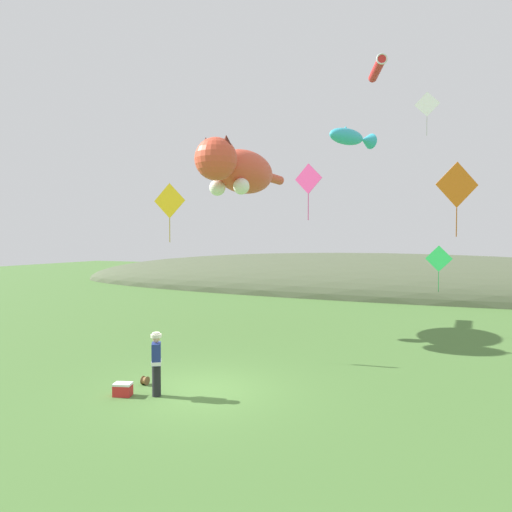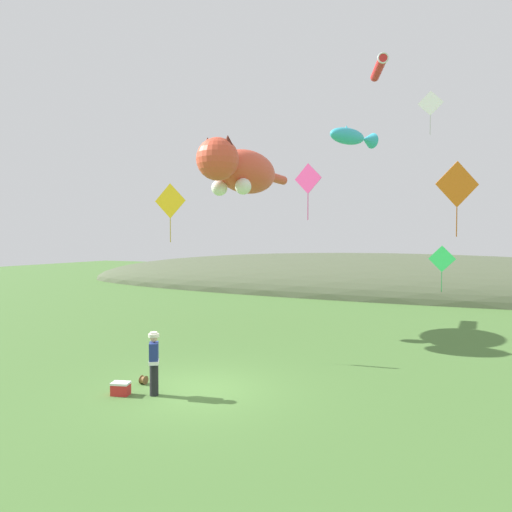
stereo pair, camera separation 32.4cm
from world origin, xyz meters
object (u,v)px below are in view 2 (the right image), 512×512
festival_attendant (154,361)px  kite_diamond_gold (170,201)px  picnic_cooler (121,389)px  kite_diamond_green (442,259)px  kite_spool (144,380)px  kite_giant_cat (241,171)px  kite_diamond_pink (308,179)px  kite_fish_windsock (352,137)px  kite_diamond_orange (457,185)px  kite_tube_streamer (379,68)px  kite_diamond_white (431,104)px

festival_attendant → kite_diamond_gold: 6.71m
picnic_cooler → kite_diamond_green: kite_diamond_green is taller
kite_spool → picnic_cooler: 1.03m
picnic_cooler → kite_giant_cat: (-1.19, 9.79, 7.44)m
kite_diamond_pink → kite_diamond_gold: size_ratio=0.88×
kite_spool → kite_fish_windsock: size_ratio=0.11×
kite_spool → kite_diamond_gold: bearing=112.8°
festival_attendant → kite_diamond_orange: 10.46m
kite_tube_streamer → kite_diamond_pink: bearing=-112.0°
kite_fish_windsock → kite_giant_cat: bearing=160.5°
kite_diamond_orange → kite_diamond_gold: kite_diamond_orange is taller
kite_diamond_white → kite_diamond_gold: (-8.48, -8.85, -4.94)m
kite_fish_windsock → kite_diamond_gold: size_ratio=1.04×
kite_spool → kite_diamond_green: kite_diamond_green is taller
picnic_cooler → kite_diamond_pink: bearing=54.7°
festival_attendant → kite_diamond_white: bearing=64.5°
festival_attendant → kite_fish_windsock: bearing=62.9°
kite_tube_streamer → kite_diamond_pink: size_ratio=1.11×
festival_attendant → kite_giant_cat: (-2.05, 9.42, 6.67)m
picnic_cooler → kite_tube_streamer: (5.33, 9.27, 11.10)m
kite_spool → kite_diamond_orange: (8.43, 4.55, 5.89)m
picnic_cooler → kite_diamond_white: size_ratio=0.28×
kite_diamond_orange → kite_giant_cat: bearing=156.3°
kite_diamond_white → kite_diamond_orange: (1.37, -7.70, -4.69)m
kite_diamond_green → kite_diamond_white: bearing=120.0°
kite_giant_cat → kite_fish_windsock: kite_giant_cat is taller
kite_spool → kite_giant_cat: bearing=97.5°
kite_diamond_green → kite_diamond_gold: size_ratio=0.94×
kite_diamond_orange → kite_diamond_gold: size_ratio=1.05×
kite_diamond_white → kite_diamond_green: (0.65, -1.13, -7.26)m
kite_fish_windsock → kite_diamond_white: bearing=66.6°
kite_tube_streamer → kite_diamond_green: 8.66m
festival_attendant → kite_diamond_pink: kite_diamond_pink is taller
festival_attendant → kite_diamond_green: (6.81, 11.77, 2.50)m
kite_spool → kite_fish_windsock: kite_fish_windsock is taller
kite_spool → kite_tube_streamer: size_ratio=0.12×
kite_spool → kite_fish_windsock: 11.52m
picnic_cooler → kite_diamond_orange: kite_diamond_orange is taller
festival_attendant → kite_fish_windsock: kite_fish_windsock is taller
kite_diamond_orange → kite_diamond_green: bearing=96.3°
kite_diamond_green → kite_diamond_orange: kite_diamond_orange is taller
kite_diamond_pink → festival_attendant: bearing=-120.3°
kite_diamond_gold → kite_spool: bearing=-67.2°
kite_diamond_white → kite_tube_streamer: bearing=-112.8°
festival_attendant → kite_diamond_pink: bearing=59.7°
festival_attendant → kite_giant_cat: bearing=102.3°
kite_diamond_white → picnic_cooler: bearing=-117.9°
festival_attendant → kite_diamond_orange: kite_diamond_orange is taller
picnic_cooler → kite_tube_streamer: bearing=60.1°
picnic_cooler → kite_diamond_white: (7.02, 13.28, 10.53)m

